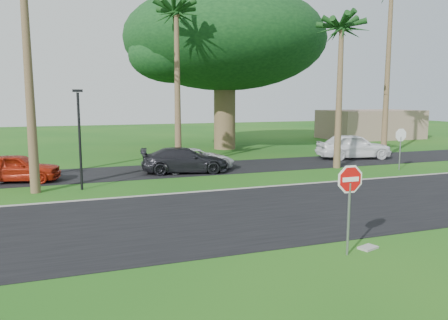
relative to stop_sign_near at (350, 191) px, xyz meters
name	(u,v)px	position (x,y,z in m)	size (l,w,h in m)	color
ground	(280,227)	(-0.50, 3.00, -1.77)	(120.00, 120.00, 0.00)	#134D13
road	(256,212)	(-0.50, 5.00, -1.76)	(120.00, 8.00, 0.02)	black
parking_strip	(185,169)	(-0.50, 15.50, -1.76)	(120.00, 5.00, 0.02)	black
curb	(220,190)	(-0.50, 9.05, -1.74)	(120.00, 0.12, 0.06)	gray
stop_sign_near	(350,191)	(0.00, 0.00, 0.00)	(1.05, 0.07, 2.62)	gray
stop_sign_far	(401,140)	(11.50, 11.00, 0.00)	(1.05, 0.07, 2.62)	gray
palm_center	(176,16)	(-0.50, 17.00, 7.39)	(5.00, 5.00, 10.50)	brown
palm_right_near	(342,31)	(8.50, 13.00, 6.42)	(5.00, 5.00, 9.50)	brown
canopy_tree	(225,40)	(5.50, 25.00, 7.17)	(16.50, 16.50, 13.12)	brown
streetlight_right	(79,133)	(-6.50, 11.50, 0.88)	(0.45, 0.25, 4.64)	black
building_far	(370,124)	(23.50, 29.00, -0.27)	(10.00, 6.00, 3.00)	gray
car_red	(17,168)	(-9.52, 14.57, -1.06)	(1.70, 4.22, 1.44)	#A7200D
car_dark	(184,160)	(-0.78, 14.40, -1.06)	(2.00, 4.92, 1.43)	black
car_minivan	(196,160)	(0.06, 14.97, -1.12)	(2.16, 4.68, 1.30)	silver
car_pickup	(353,146)	(11.96, 16.09, -0.90)	(2.07, 5.15, 1.75)	white
utility_slab	(368,248)	(0.86, 0.22, -1.74)	(0.55, 0.35, 0.06)	gray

